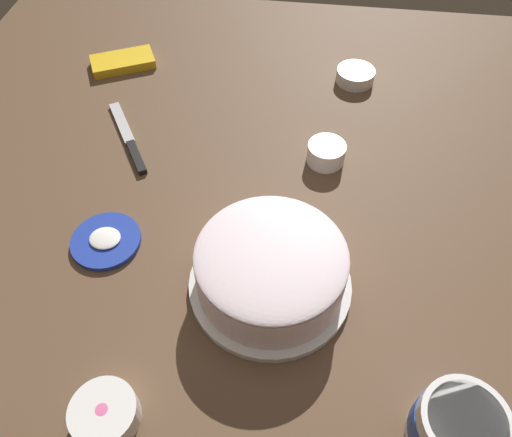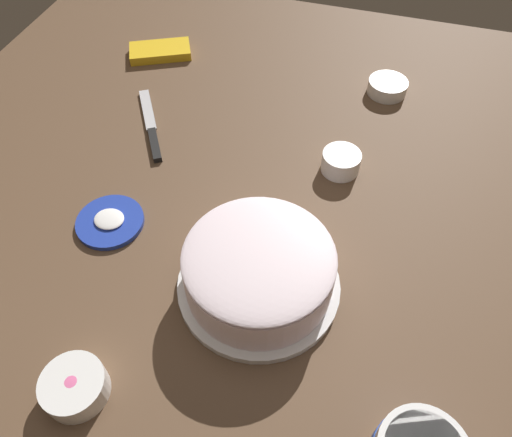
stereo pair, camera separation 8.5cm
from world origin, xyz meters
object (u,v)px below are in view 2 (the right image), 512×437
Objects in this scene: frosting_tub_lid at (110,221)px; sprinkle_bowl_rainbow at (387,87)px; frosted_cake at (259,271)px; sprinkle_bowl_orange at (341,161)px; sprinkle_bowl_pink at (74,386)px; spreading_knife at (152,130)px; candy_box_lower at (160,51)px.

sprinkle_bowl_rainbow is at bearing 50.89° from frosting_tub_lid.
sprinkle_bowl_orange is at bearing 75.66° from frosted_cake.
frosted_cake is 0.31m from sprinkle_bowl_pink.
spreading_knife is 2.29× the size of sprinkle_bowl_pink.
candy_box_lower is at bearing 103.99° from frosting_tub_lid.
sprinkle_bowl_pink is 0.61× the size of candy_box_lower.
sprinkle_bowl_orange is at bearing 34.33° from frosting_tub_lid.
sprinkle_bowl_orange is at bearing 0.79° from spreading_knife.
frosted_cake reaches higher than frosting_tub_lid.
sprinkle_bowl_orange reaches higher than sprinkle_bowl_pink.
sprinkle_bowl_pink is at bearing -116.84° from sprinkle_bowl_orange.
sprinkle_bowl_orange is (0.41, 0.01, 0.02)m from spreading_knife.
frosting_tub_lid is 0.82× the size of candy_box_lower.
sprinkle_bowl_pink reaches higher than spreading_knife.
sprinkle_bowl_pink is 1.03× the size of sprinkle_bowl_rainbow.
sprinkle_bowl_pink is at bearing -71.11° from frosting_tub_lid.
frosting_tub_lid is 1.34× the size of sprinkle_bowl_pink.
frosting_tub_lid is 0.69m from sprinkle_bowl_rainbow.
sprinkle_bowl_orange is (0.38, 0.26, 0.02)m from frosting_tub_lid.
sprinkle_bowl_pink reaches higher than sprinkle_bowl_rainbow.
candy_box_lower is at bearing 110.03° from spreading_knife.
frosted_cake is at bearing 50.47° from sprinkle_bowl_pink.
sprinkle_bowl_orange is at bearing -53.96° from candy_box_lower.
sprinkle_bowl_rainbow is (0.34, 0.83, -0.01)m from sprinkle_bowl_pink.
candy_box_lower is (-0.13, 0.53, 0.00)m from frosting_tub_lid.
sprinkle_bowl_rainbow is 0.60× the size of candy_box_lower.
frosted_cake is at bearing -42.48° from spreading_knife.
sprinkle_bowl_orange is 0.28m from sprinkle_bowl_rainbow.
spreading_knife is 0.29m from candy_box_lower.
spreading_knife is at bearing 103.54° from sprinkle_bowl_pink.
frosting_tub_lid is 0.25m from spreading_knife.
sprinkle_bowl_orange is 0.85× the size of sprinkle_bowl_rainbow.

